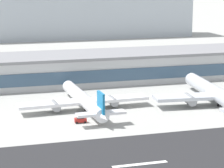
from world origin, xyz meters
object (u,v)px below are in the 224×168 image
at_px(distant_hotel_block, 81,8).
at_px(airliner_blue_tail_gate_0, 85,101).
at_px(terminal_building, 111,66).
at_px(airliner_black_tail_gate_1, 218,95).
at_px(service_baggage_tug_0, 80,119).

relative_size(distant_hotel_block, airliner_blue_tail_gate_0, 3.34).
xyz_separation_m(terminal_building, airliner_black_tail_gate_1, (20.76, -45.21, -1.98)).
bearing_deg(distant_hotel_block, airliner_blue_tail_gate_0, -101.90).
height_order(distant_hotel_block, service_baggage_tug_0, distant_hotel_block).
relative_size(airliner_blue_tail_gate_0, airliner_black_tail_gate_1, 0.86).
bearing_deg(service_baggage_tug_0, terminal_building, 69.50).
bearing_deg(distant_hotel_block, airliner_black_tail_gate_1, -88.90).
bearing_deg(airliner_blue_tail_gate_0, distant_hotel_block, -14.72).
height_order(airliner_black_tail_gate_1, service_baggage_tug_0, airliner_black_tail_gate_1).
distance_m(airliner_black_tail_gate_1, service_baggage_tug_0, 44.11).
bearing_deg(terminal_building, service_baggage_tug_0, -114.24).
relative_size(distant_hotel_block, service_baggage_tug_0, 43.50).
height_order(terminal_building, airliner_blue_tail_gate_0, terminal_building).
relative_size(airliner_blue_tail_gate_0, service_baggage_tug_0, 13.04).
bearing_deg(service_baggage_tug_0, distant_hotel_block, 81.43).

